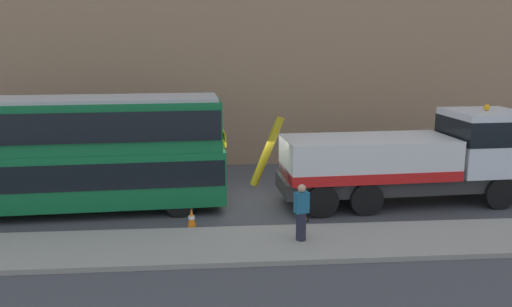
{
  "coord_description": "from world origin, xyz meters",
  "views": [
    {
      "loc": [
        -1.38,
        -18.56,
        5.9
      ],
      "look_at": [
        0.14,
        -0.41,
        2.0
      ],
      "focal_mm": 36.53,
      "sensor_mm": 36.0,
      "label": 1
    }
  ],
  "objects_px": {
    "recovery_tow_truck": "(414,157)",
    "pedestrian_bystander": "(301,213)",
    "traffic_cone_midway": "(303,211)",
    "traffic_cone_near_bus": "(192,219)",
    "double_decker_bus": "(65,150)"
  },
  "relations": [
    {
      "from": "double_decker_bus",
      "to": "traffic_cone_midway",
      "type": "relative_size",
      "value": 15.48
    },
    {
      "from": "double_decker_bus",
      "to": "pedestrian_bystander",
      "type": "height_order",
      "value": "double_decker_bus"
    },
    {
      "from": "recovery_tow_truck",
      "to": "traffic_cone_midway",
      "type": "relative_size",
      "value": 14.18
    },
    {
      "from": "recovery_tow_truck",
      "to": "pedestrian_bystander",
      "type": "xyz_separation_m",
      "value": [
        -4.82,
        -3.76,
        -0.77
      ]
    },
    {
      "from": "recovery_tow_truck",
      "to": "double_decker_bus",
      "type": "distance_m",
      "value": 12.51
    },
    {
      "from": "traffic_cone_midway",
      "to": "traffic_cone_near_bus",
      "type": "bearing_deg",
      "value": -171.7
    },
    {
      "from": "recovery_tow_truck",
      "to": "traffic_cone_midway",
      "type": "xyz_separation_m",
      "value": [
        -4.41,
        -1.63,
        -1.42
      ]
    },
    {
      "from": "pedestrian_bystander",
      "to": "traffic_cone_midway",
      "type": "xyz_separation_m",
      "value": [
        0.42,
        2.12,
        -0.64
      ]
    },
    {
      "from": "double_decker_bus",
      "to": "traffic_cone_near_bus",
      "type": "distance_m",
      "value": 5.24
    },
    {
      "from": "pedestrian_bystander",
      "to": "traffic_cone_near_bus",
      "type": "xyz_separation_m",
      "value": [
        -3.28,
        1.58,
        -0.64
      ]
    },
    {
      "from": "recovery_tow_truck",
      "to": "traffic_cone_midway",
      "type": "height_order",
      "value": "recovery_tow_truck"
    },
    {
      "from": "double_decker_bus",
      "to": "traffic_cone_midway",
      "type": "height_order",
      "value": "double_decker_bus"
    },
    {
      "from": "traffic_cone_near_bus",
      "to": "recovery_tow_truck",
      "type": "bearing_deg",
      "value": 15.01
    },
    {
      "from": "double_decker_bus",
      "to": "pedestrian_bystander",
      "type": "relative_size",
      "value": 6.52
    },
    {
      "from": "pedestrian_bystander",
      "to": "double_decker_bus",
      "type": "bearing_deg",
      "value": 46.71
    }
  ]
}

